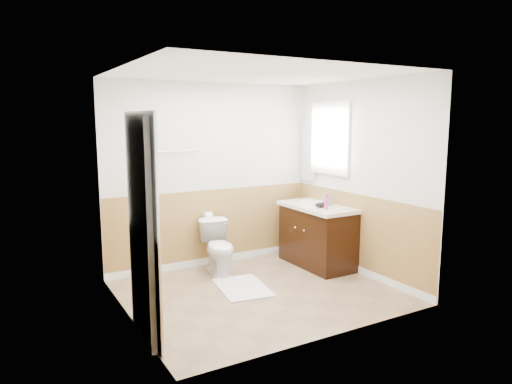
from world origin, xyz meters
TOP-DOWN VIEW (x-y plane):
  - floor at (0.00, 0.00)m, footprint 3.00×3.00m
  - ceiling at (0.00, 0.00)m, footprint 3.00×3.00m
  - wall_back at (0.00, 1.30)m, footprint 3.00×0.00m
  - wall_front at (0.00, -1.30)m, footprint 3.00×0.00m
  - wall_left at (-1.50, 0.00)m, footprint 0.00×3.00m
  - wall_right at (1.50, 0.00)m, footprint 0.00×3.00m
  - wainscot_back at (0.00, 1.29)m, footprint 3.00×0.00m
  - wainscot_front at (0.00, -1.29)m, footprint 3.00×0.00m
  - wainscot_left at (-1.49, 0.00)m, footprint 0.00×2.60m
  - wainscot_right at (1.49, 0.00)m, footprint 0.00×2.60m
  - toilet at (-0.11, 0.86)m, footprint 0.49×0.73m
  - bath_mat at (-0.11, 0.21)m, footprint 0.67×0.88m
  - vanity_cabinet at (1.21, 0.49)m, footprint 0.55×1.10m
  - vanity_knob_left at (0.91, 0.39)m, footprint 0.03×0.03m
  - vanity_knob_right at (0.91, 0.59)m, footprint 0.03×0.03m
  - countertop at (1.20, 0.49)m, footprint 0.60×1.15m
  - sink_basin at (1.21, 0.64)m, footprint 0.36×0.36m
  - faucet at (1.39, 0.64)m, footprint 0.02×0.02m
  - lotion_bottle at (1.11, 0.19)m, footprint 0.05×0.05m
  - soap_dispenser at (1.33, 0.43)m, footprint 0.09×0.09m
  - hair_dryer_body at (1.16, 0.33)m, footprint 0.14×0.07m
  - hair_dryer_handle at (1.13, 0.42)m, footprint 0.03×0.03m
  - mirror_panel at (1.48, 1.10)m, footprint 0.02×0.35m
  - window_frame at (1.47, 0.59)m, footprint 0.04×0.80m
  - window_glass at (1.49, 0.59)m, footprint 0.01×0.70m
  - door at (-1.40, -0.45)m, footprint 0.29×0.78m
  - door_frame at (-1.48, -0.45)m, footprint 0.02×0.92m
  - door_knob at (-1.34, -0.12)m, footprint 0.06×0.06m
  - towel_bar at (-0.55, 1.25)m, footprint 0.62×0.02m
  - tp_holder_bar at (-0.10, 1.23)m, footprint 0.14×0.02m
  - tp_roll at (-0.10, 1.23)m, footprint 0.10×0.11m
  - tp_sheet at (-0.10, 1.23)m, footprint 0.10×0.01m

SIDE VIEW (x-z plane):
  - floor at x=0.00m, z-range 0.00..0.00m
  - bath_mat at x=-0.11m, z-range 0.00..0.02m
  - toilet at x=-0.11m, z-range 0.00..0.69m
  - vanity_cabinet at x=1.21m, z-range 0.00..0.80m
  - wainscot_back at x=0.00m, z-range -1.00..2.00m
  - wainscot_front at x=0.00m, z-range -1.00..2.00m
  - wainscot_left at x=-1.49m, z-range -0.80..1.80m
  - wainscot_right at x=1.49m, z-range -0.80..1.80m
  - vanity_knob_left at x=0.91m, z-range 0.53..0.57m
  - vanity_knob_right at x=0.91m, z-range 0.53..0.57m
  - tp_sheet at x=-0.10m, z-range 0.51..0.67m
  - tp_holder_bar at x=-0.10m, z-range 0.69..0.71m
  - tp_roll at x=-0.10m, z-range 0.64..0.76m
  - countertop at x=1.20m, z-range 0.80..0.85m
  - hair_dryer_handle at x=1.13m, z-range 0.82..0.89m
  - sink_basin at x=1.21m, z-range 0.85..0.87m
  - hair_dryer_body at x=1.16m, z-range 0.85..0.92m
  - faucet at x=1.39m, z-range 0.85..0.99m
  - soap_dispenser at x=1.33m, z-range 0.85..1.05m
  - door_knob at x=-1.34m, z-range 0.92..0.98m
  - lotion_bottle at x=1.11m, z-range 0.85..1.07m
  - door at x=-1.40m, z-range 0.00..2.04m
  - door_frame at x=-1.48m, z-range -0.02..2.08m
  - wall_back at x=0.00m, z-range -0.25..2.75m
  - wall_front at x=0.00m, z-range -0.25..2.75m
  - wall_left at x=-1.50m, z-range -0.25..2.75m
  - wall_right at x=1.50m, z-range -0.25..2.75m
  - mirror_panel at x=1.48m, z-range 1.10..2.00m
  - towel_bar at x=-0.55m, z-range 1.59..1.61m
  - window_frame at x=1.47m, z-range 1.25..2.25m
  - window_glass at x=1.49m, z-range 1.30..2.20m
  - ceiling at x=0.00m, z-range 2.50..2.50m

